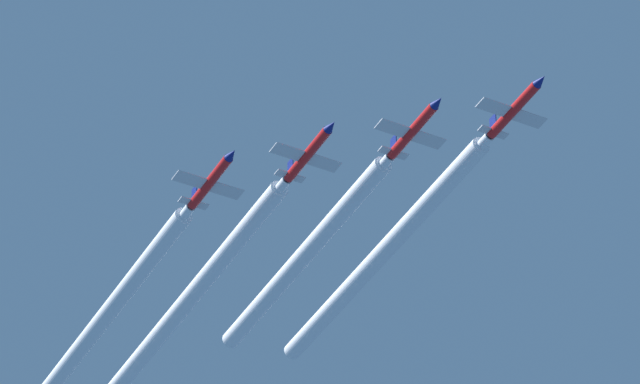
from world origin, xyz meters
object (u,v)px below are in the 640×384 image
(jet_lead, at_px, (515,108))
(jet_fourth_echelon, at_px, (211,180))
(jet_third_echelon, at_px, (309,153))
(jet_second_echelon, at_px, (414,129))

(jet_lead, bearing_deg, jet_fourth_echelon, -41.51)
(jet_lead, relative_size, jet_third_echelon, 1.00)
(jet_fourth_echelon, bearing_deg, jet_lead, 138.49)
(jet_third_echelon, distance_m, jet_fourth_echelon, 12.20)
(jet_second_echelon, distance_m, jet_third_echelon, 12.66)
(jet_lead, height_order, jet_fourth_echelon, jet_lead)
(jet_third_echelon, bearing_deg, jet_lead, 139.76)
(jet_lead, height_order, jet_third_echelon, jet_lead)
(jet_lead, distance_m, jet_fourth_echelon, 36.89)
(jet_third_echelon, bearing_deg, jet_fourth_echelon, -44.07)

